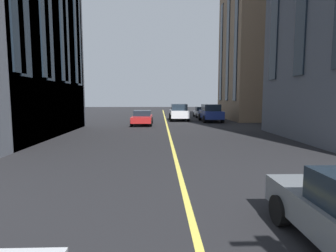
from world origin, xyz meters
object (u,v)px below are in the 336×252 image
at_px(car_red_mid, 142,118).
at_px(car_white_near, 179,112).
at_px(car_blue_far, 211,113).
at_px(car_white_parked_a, 202,112).

xyz_separation_m(car_red_mid, car_white_near, (4.95, -3.86, 0.27)).
xyz_separation_m(car_red_mid, car_blue_far, (3.43, -7.23, 0.27)).
bearing_deg(car_blue_far, car_red_mid, 115.38).
relative_size(car_blue_far, car_white_parked_a, 1.21).
bearing_deg(car_white_near, car_white_parked_a, -35.34).
bearing_deg(car_white_parked_a, car_white_near, 144.66).
bearing_deg(car_red_mid, car_white_parked_a, -36.68).
relative_size(car_blue_far, car_white_near, 1.00).
distance_m(car_red_mid, car_white_near, 6.28).
relative_size(car_red_mid, car_blue_far, 0.94).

